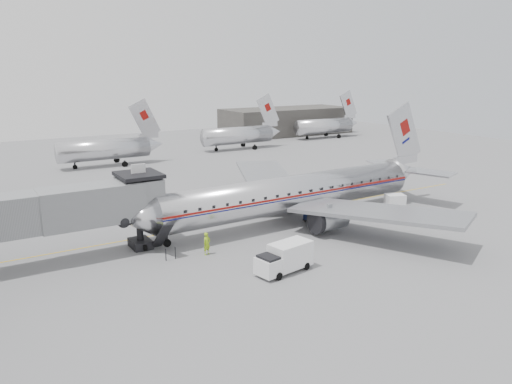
# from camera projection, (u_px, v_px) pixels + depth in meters

# --- Properties ---
(ground) EXTENTS (160.00, 160.00, 0.00)m
(ground) POSITION_uv_depth(u_px,v_px,m) (256.00, 240.00, 44.05)
(ground) COLOR slate
(ground) RESTS_ON ground
(hangar) EXTENTS (30.00, 12.00, 6.00)m
(hangar) POSITION_uv_depth(u_px,v_px,m) (287.00, 121.00, 115.83)
(hangar) COLOR #393634
(hangar) RESTS_ON ground
(apron_line) EXTENTS (60.00, 0.15, 0.01)m
(apron_line) POSITION_uv_depth(u_px,v_px,m) (251.00, 218.00, 50.54)
(apron_line) COLOR gold
(apron_line) RESTS_ON ground
(jet_bridge) EXTENTS (21.00, 6.20, 7.10)m
(jet_bridge) POSITION_uv_depth(u_px,v_px,m) (43.00, 213.00, 37.65)
(jet_bridge) COLOR slate
(jet_bridge) RESTS_ON ground
(distant_aircraft_near) EXTENTS (16.39, 3.20, 10.26)m
(distant_aircraft_near) POSITION_uv_depth(u_px,v_px,m) (105.00, 149.00, 77.28)
(distant_aircraft_near) COLOR silver
(distant_aircraft_near) RESTS_ON ground
(distant_aircraft_mid) EXTENTS (16.39, 3.20, 10.26)m
(distant_aircraft_mid) POSITION_uv_depth(u_px,v_px,m) (238.00, 135.00, 93.76)
(distant_aircraft_mid) COLOR silver
(distant_aircraft_mid) RESTS_ON ground
(distant_aircraft_far) EXTENTS (16.39, 3.20, 10.26)m
(distant_aircraft_far) POSITION_uv_depth(u_px,v_px,m) (325.00, 125.00, 109.23)
(distant_aircraft_far) COLOR silver
(distant_aircraft_far) RESTS_ON ground
(airliner) EXTENTS (35.82, 33.17, 11.32)m
(airliner) POSITION_uv_depth(u_px,v_px,m) (298.00, 193.00, 49.27)
(airliner) COLOR silver
(airliner) RESTS_ON ground
(service_van) EXTENTS (4.81, 2.51, 2.15)m
(service_van) POSITION_uv_depth(u_px,v_px,m) (285.00, 257.00, 36.99)
(service_van) COLOR white
(service_van) RESTS_ON ground
(baggage_cart_navy) EXTENTS (2.33, 2.07, 1.52)m
(baggage_cart_navy) POSITION_uv_depth(u_px,v_px,m) (314.00, 213.00, 49.56)
(baggage_cart_navy) COLOR #0D1737
(baggage_cart_navy) RESTS_ON ground
(baggage_cart_white) EXTENTS (2.46, 2.18, 1.60)m
(baggage_cart_white) POSITION_uv_depth(u_px,v_px,m) (395.00, 201.00, 53.84)
(baggage_cart_white) COLOR white
(baggage_cart_white) RESTS_ON ground
(ramp_worker) EXTENTS (0.78, 0.63, 1.87)m
(ramp_worker) POSITION_uv_depth(u_px,v_px,m) (207.00, 244.00, 40.48)
(ramp_worker) COLOR #93C316
(ramp_worker) RESTS_ON ground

